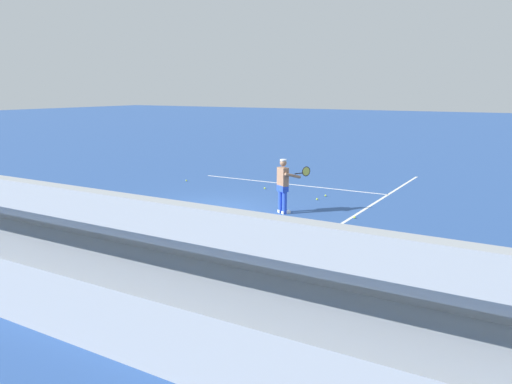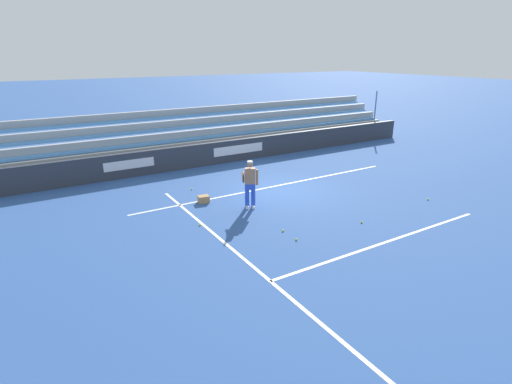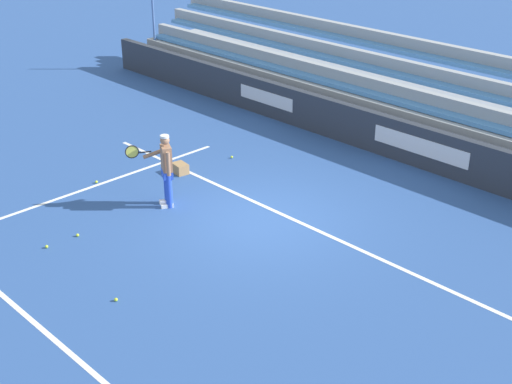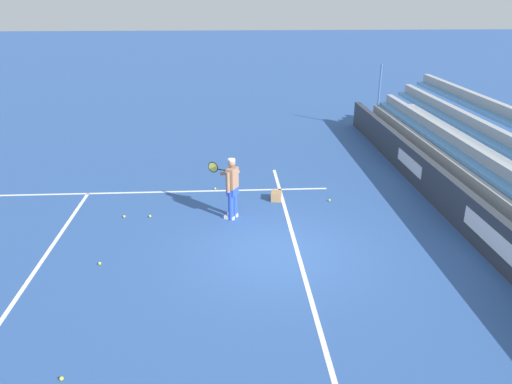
# 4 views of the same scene
# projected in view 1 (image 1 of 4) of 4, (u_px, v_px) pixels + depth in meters

# --- Properties ---
(ground_plane) EXTENTS (160.00, 160.00, 0.00)m
(ground_plane) POSITION_uv_depth(u_px,v_px,m) (211.00, 212.00, 15.92)
(ground_plane) COLOR #2D5193
(court_baseline_white) EXTENTS (12.00, 0.10, 0.01)m
(court_baseline_white) POSITION_uv_depth(u_px,v_px,m) (202.00, 215.00, 15.50)
(court_baseline_white) COLOR white
(court_baseline_white) RESTS_ON ground
(court_sideline_white) EXTENTS (0.10, 12.00, 0.01)m
(court_sideline_white) POSITION_uv_depth(u_px,v_px,m) (376.00, 202.00, 17.25)
(court_sideline_white) COLOR white
(court_sideline_white) RESTS_ON ground
(court_service_line_white) EXTENTS (8.22, 0.10, 0.01)m
(court_service_line_white) POSITION_uv_depth(u_px,v_px,m) (289.00, 184.00, 20.56)
(court_service_line_white) COLOR white
(court_service_line_white) RESTS_ON ground
(back_wall_sponsor_board) EXTENTS (24.58, 0.25, 1.10)m
(back_wall_sponsor_board) POSITION_uv_depth(u_px,v_px,m) (86.00, 233.00, 11.61)
(back_wall_sponsor_board) COLOR #2D333D
(back_wall_sponsor_board) RESTS_ON ground
(bleacher_stand) EXTENTS (23.35, 2.40, 2.95)m
(bleacher_stand) POSITION_uv_depth(u_px,v_px,m) (13.00, 247.00, 10.03)
(bleacher_stand) COLOR #9EA3A8
(bleacher_stand) RESTS_ON ground
(tennis_player) EXTENTS (0.90, 0.88, 1.71)m
(tennis_player) POSITION_uv_depth(u_px,v_px,m) (284.00, 185.00, 15.60)
(tennis_player) COLOR blue
(tennis_player) RESTS_ON ground
(ball_box_cardboard) EXTENTS (0.44, 0.36, 0.26)m
(ball_box_cardboard) POSITION_uv_depth(u_px,v_px,m) (299.00, 224.00, 14.02)
(ball_box_cardboard) COLOR #A87F51
(ball_box_cardboard) RESTS_ON ground
(tennis_ball_far_left) EXTENTS (0.07, 0.07, 0.07)m
(tennis_ball_far_left) POSITION_uv_depth(u_px,v_px,m) (186.00, 181.00, 21.21)
(tennis_ball_far_left) COLOR #CCE533
(tennis_ball_far_left) RESTS_ON ground
(tennis_ball_toward_net) EXTENTS (0.07, 0.07, 0.07)m
(tennis_ball_toward_net) POSITION_uv_depth(u_px,v_px,m) (317.00, 199.00, 17.62)
(tennis_ball_toward_net) COLOR #CCE533
(tennis_ball_toward_net) RESTS_ON ground
(tennis_ball_near_player) EXTENTS (0.07, 0.07, 0.07)m
(tennis_ball_near_player) POSITION_uv_depth(u_px,v_px,m) (265.00, 188.00, 19.57)
(tennis_ball_near_player) COLOR #CCE533
(tennis_ball_near_player) RESTS_ON ground
(tennis_ball_midcourt) EXTENTS (0.07, 0.07, 0.07)m
(tennis_ball_midcourt) POSITION_uv_depth(u_px,v_px,m) (325.00, 196.00, 18.21)
(tennis_ball_midcourt) COLOR #CCE533
(tennis_ball_midcourt) RESTS_ON ground
(tennis_ball_far_right) EXTENTS (0.07, 0.07, 0.07)m
(tennis_ball_far_right) POSITION_uv_depth(u_px,v_px,m) (355.00, 217.00, 15.12)
(tennis_ball_far_right) COLOR #CCE533
(tennis_ball_far_right) RESTS_ON ground
(tennis_ball_on_baseline) EXTENTS (0.07, 0.07, 0.07)m
(tennis_ball_on_baseline) POSITION_uv_depth(u_px,v_px,m) (265.00, 241.00, 12.80)
(tennis_ball_on_baseline) COLOR #CCE533
(tennis_ball_on_baseline) RESTS_ON ground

